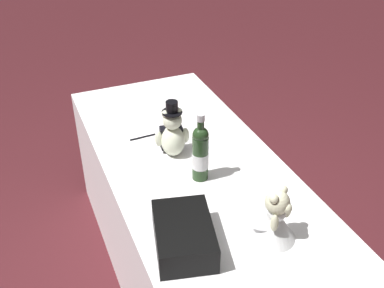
# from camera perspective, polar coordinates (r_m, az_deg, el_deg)

# --- Properties ---
(ground_plane) EXTENTS (12.00, 12.00, 0.00)m
(ground_plane) POSITION_cam_1_polar(r_m,az_deg,el_deg) (2.57, 0.00, -15.71)
(ground_plane) COLOR #47191E
(reception_table) EXTENTS (1.80, 0.77, 0.73)m
(reception_table) POSITION_cam_1_polar(r_m,az_deg,el_deg) (2.30, 0.00, -9.73)
(reception_table) COLOR white
(reception_table) RESTS_ON ground_plane
(teddy_bear_groom) EXTENTS (0.15, 0.16, 0.27)m
(teddy_bear_groom) POSITION_cam_1_polar(r_m,az_deg,el_deg) (2.08, -2.49, 1.24)
(teddy_bear_groom) COLOR silver
(teddy_bear_groom) RESTS_ON reception_table
(teddy_bear_bride) EXTENTS (0.21, 0.19, 0.22)m
(teddy_bear_bride) POSITION_cam_1_polar(r_m,az_deg,el_deg) (1.67, 10.02, -8.85)
(teddy_bear_bride) COLOR white
(teddy_bear_bride) RESTS_ON reception_table
(champagne_bottle) EXTENTS (0.07, 0.07, 0.31)m
(champagne_bottle) POSITION_cam_1_polar(r_m,az_deg,el_deg) (1.90, 1.05, -1.06)
(champagne_bottle) COLOR #213A1C
(champagne_bottle) RESTS_ON reception_table
(signing_pen) EXTENTS (0.01, 0.14, 0.01)m
(signing_pen) POSITION_cam_1_polar(r_m,az_deg,el_deg) (2.26, -6.07, 0.89)
(signing_pen) COLOR black
(signing_pen) RESTS_ON reception_table
(gift_case_black) EXTENTS (0.33, 0.26, 0.11)m
(gift_case_black) POSITION_cam_1_polar(r_m,az_deg,el_deg) (1.64, -1.04, -11.32)
(gift_case_black) COLOR black
(gift_case_black) RESTS_ON reception_table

